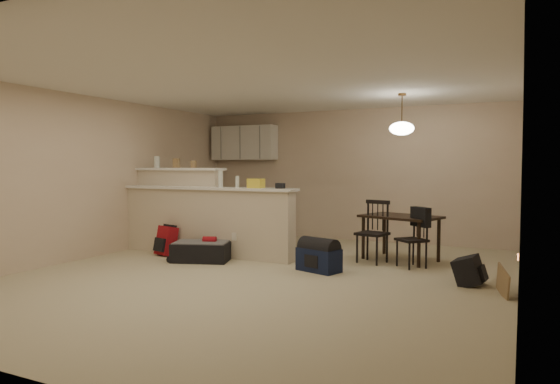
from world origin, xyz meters
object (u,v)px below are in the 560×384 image
Objects in this scene: dining_chair_far at (412,238)px; suitcase at (202,252)px; dining_chair_near at (372,232)px; navy_duffel at (319,260)px; pendant_lamp at (402,128)px; dining_table at (401,221)px; red_backpack at (166,241)px; black_daypack at (469,271)px.

suitcase is at bearing -120.02° from dining_chair_far.
navy_duffel is at bearing -104.85° from dining_chair_near.
pendant_lamp is 1.61m from dining_chair_near.
red_backpack is (-3.45, -1.19, -0.37)m from dining_table.
dining_chair_far reaches higher than red_backpack.
black_daypack reaches higher than suitcase.
black_daypack is at bearing 20.67° from navy_duffel.
suitcase is at bearing -153.11° from pendant_lamp.
red_backpack reaches higher than navy_duffel.
dining_table is at bearing 8.05° from suitcase.
red_backpack is (-0.79, 0.16, 0.09)m from suitcase.
dining_table is at bearing 48.88° from black_daypack.
dining_chair_near is 0.60m from dining_chair_far.
navy_duffel is at bearing -16.22° from suitcase.
pendant_lamp is 4.06m from red_backpack.
pendant_lamp reaches higher than suitcase.
dining_chair_near is 1.66m from black_daypack.
dining_chair_near is at bearing 3.92° from suitcase.
suitcase is at bearing 99.16° from black_daypack.
navy_duffel is (-0.82, -1.27, -0.44)m from dining_table.
dining_table is at bearing 162.22° from dining_chair_far.
navy_duffel is (-0.82, -1.27, -1.83)m from pendant_lamp.
pendant_lamp is at bearing 48.88° from black_daypack.
black_daypack is (1.08, -1.19, -1.82)m from pendant_lamp.
black_daypack is at bearing 1.47° from dining_chair_far.
dining_table is 1.53× the size of dining_chair_far.
dining_chair_near is 2.00× the size of red_backpack.
dining_table reaches higher than navy_duffel.
red_backpack is 2.64m from navy_duffel.
dining_chair_near is (-0.33, -0.37, -1.53)m from pendant_lamp.
black_daypack is at bearing -16.47° from dining_chair_near.
pendant_lamp reaches higher than black_daypack.
pendant_lamp reaches higher than dining_chair_far.
pendant_lamp is at bearing 75.54° from navy_duffel.
dining_chair_near reaches higher than dining_table.
pendant_lamp is at bearing 62.02° from dining_chair_near.
dining_chair_far is 1.37m from navy_duffel.
black_daypack is (0.82, -0.73, -0.25)m from dining_chair_far.
dining_chair_far is at bearing -41.95° from dining_table.
pendant_lamp is 0.68× the size of dining_chair_near.
pendant_lamp is 0.75× the size of dining_chair_far.
dining_table is 1.38× the size of dining_chair_near.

